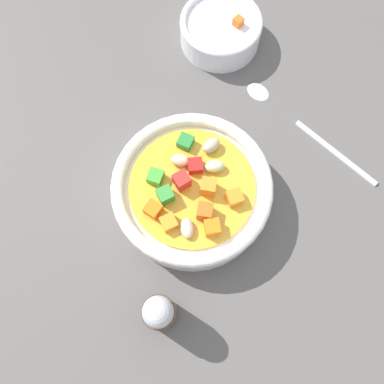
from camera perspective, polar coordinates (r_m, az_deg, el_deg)
name	(u,v)px	position (r cm, az deg, el deg)	size (l,w,h in cm)	color
ground_plane	(192,201)	(51.37, 0.00, -1.21)	(140.00, 140.00, 2.00)	#565451
soup_bowl_main	(192,191)	(47.67, 0.00, 0.15)	(18.57, 18.57, 6.42)	white
spoon	(302,125)	(55.82, 15.27, 9.07)	(9.67, 20.08, 0.78)	silver
side_bowl_small	(221,30)	(60.21, 4.04, 21.76)	(11.19, 11.19, 4.66)	white
pepper_shaker	(160,313)	(44.09, -4.53, -16.56)	(3.52, 3.52, 8.41)	#4C3828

